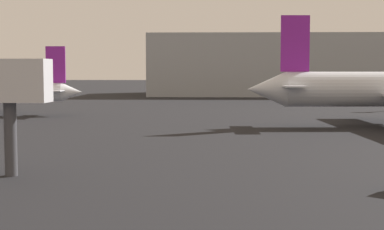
{
  "coord_description": "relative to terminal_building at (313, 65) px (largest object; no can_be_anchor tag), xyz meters",
  "views": [
    {
      "loc": [
        -4.0,
        -9.3,
        6.01
      ],
      "look_at": [
        -5.72,
        37.52,
        2.29
      ],
      "focal_mm": 54.63,
      "sensor_mm": 36.0,
      "label": 1
    }
  ],
  "objects": [
    {
      "name": "terminal_building",
      "position": [
        0.0,
        0.0,
        0.0
      ],
      "size": [
        74.64,
        26.89,
        13.59
      ],
      "primitive_type": "cube",
      "color": "#999EA3",
      "rests_on": "ground_plane"
    }
  ]
}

